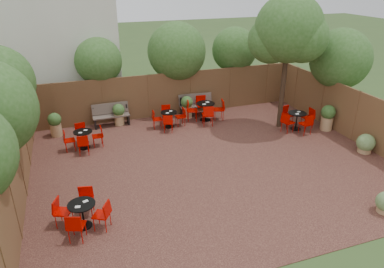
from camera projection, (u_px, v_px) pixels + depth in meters
name	position (u px, v px, depth m)	size (l,w,h in m)	color
ground	(212.00, 163.00, 12.55)	(80.00, 80.00, 0.00)	#354F23
courtyard_paving	(212.00, 163.00, 12.54)	(12.00, 10.00, 0.02)	#321614
fence_back	(171.00, 94.00, 16.44)	(12.00, 0.08, 2.00)	#50331D
fence_left	(19.00, 167.00, 10.32)	(0.08, 10.00, 2.00)	#50331D
fence_right	(355.00, 116.00, 13.96)	(0.08, 10.00, 2.00)	#50331D
neighbour_building	(56.00, 22.00, 16.42)	(5.00, 4.00, 8.00)	beige
overhang_foliage	(141.00, 73.00, 13.04)	(15.77, 10.62, 2.68)	#2B531A
courtyard_tree	(289.00, 33.00, 13.91)	(2.80, 2.70, 5.42)	black
park_bench_left	(111.00, 114.00, 15.47)	(1.56, 0.52, 0.96)	brown
park_bench_right	(196.00, 104.00, 16.65)	(1.60, 0.65, 0.97)	brown
bistro_tables	(185.00, 130.00, 14.06)	(10.43, 7.42, 0.93)	black
planters	(186.00, 115.00, 15.28)	(11.29, 3.99, 1.08)	#A57D52
low_shrubs	(383.00, 173.00, 11.28)	(2.80, 3.85, 0.71)	#A57D52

